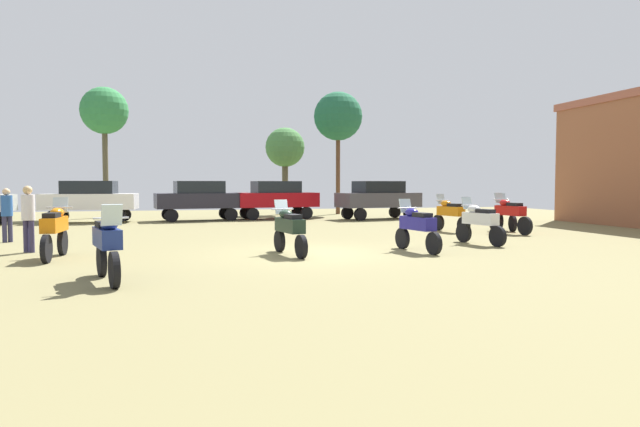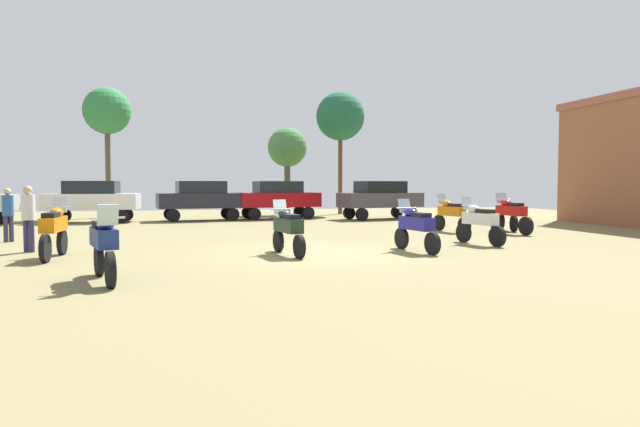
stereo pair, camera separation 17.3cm
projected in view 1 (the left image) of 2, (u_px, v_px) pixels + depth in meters
name	position (u px, v px, depth m)	size (l,w,h in m)	color
ground_plane	(310.00, 254.00, 14.93)	(44.00, 52.00, 0.02)	olive
motorcycle_1	(55.00, 229.00, 13.87)	(0.62, 2.21, 1.51)	black
motorcycle_3	(480.00, 221.00, 17.19)	(0.75, 2.05, 1.45)	black
motorcycle_4	(506.00, 212.00, 22.49)	(0.71, 2.10, 1.48)	black
motorcycle_6	(107.00, 244.00, 10.57)	(0.80, 2.11, 1.50)	black
motorcycle_7	(450.00, 213.00, 21.71)	(0.75, 2.08, 1.46)	black
motorcycle_8	(289.00, 228.00, 14.62)	(0.71, 2.14, 1.44)	black
motorcycle_9	(510.00, 214.00, 21.01)	(0.66, 2.28, 1.51)	black
motorcycle_10	(417.00, 226.00, 15.36)	(0.70, 2.12, 1.44)	black
car_1	(276.00, 197.00, 29.69)	(4.52, 2.41, 2.00)	black
car_2	(378.00, 197.00, 29.46)	(4.57, 2.59, 2.00)	black
car_3	(90.00, 198.00, 26.84)	(4.39, 2.02, 2.00)	black
car_5	(199.00, 197.00, 28.28)	(4.52, 2.41, 2.00)	black
person_1	(28.00, 213.00, 15.12)	(0.45, 0.45, 1.81)	#322D50
person_2	(7.00, 211.00, 17.77)	(0.48, 0.48, 1.72)	#302F4D
tree_1	(338.00, 117.00, 34.20)	(2.96, 2.96, 7.47)	brown
tree_3	(104.00, 112.00, 30.57)	(2.56, 2.56, 7.14)	brown
tree_4	(285.00, 149.00, 34.07)	(2.39, 2.39, 5.28)	brown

